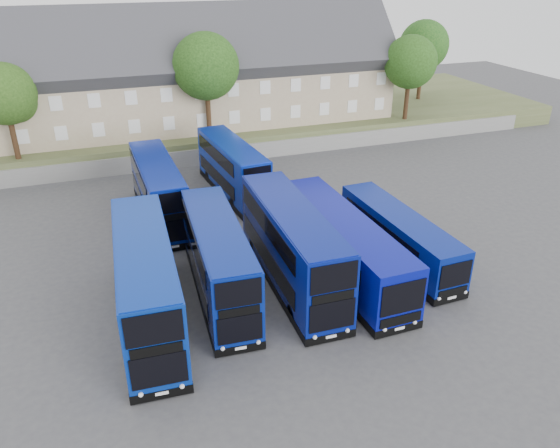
{
  "coord_description": "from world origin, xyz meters",
  "views": [
    {
      "loc": [
        -8.07,
        -21.85,
        16.82
      ],
      "look_at": [
        1.88,
        6.11,
        2.2
      ],
      "focal_mm": 35.0,
      "sensor_mm": 36.0,
      "label": 1
    }
  ],
  "objects": [
    {
      "name": "dd_front_right",
      "position": [
        1.45,
        2.93,
        2.25
      ],
      "size": [
        2.9,
        11.6,
        4.59
      ],
      "rotation": [
        0.0,
        0.0,
        -0.02
      ],
      "color": "navy",
      "rests_on": "ground"
    },
    {
      "name": "dd_front_mid",
      "position": [
        -2.69,
        3.11,
        2.08
      ],
      "size": [
        3.09,
        10.79,
        4.24
      ],
      "rotation": [
        0.0,
        0.0,
        -0.06
      ],
      "color": "navy",
      "rests_on": "ground"
    },
    {
      "name": "terrace_row",
      "position": [
        -3.0,
        30.0,
        6.6
      ],
      "size": [
        48.0,
        10.4,
        11.2
      ],
      "color": "tan",
      "rests_on": "earth_bank"
    },
    {
      "name": "dd_front_left",
      "position": [
        -6.63,
        1.84,
        2.26
      ],
      "size": [
        3.24,
        11.67,
        4.59
      ],
      "rotation": [
        0.0,
        0.0,
        -0.05
      ],
      "color": "navy",
      "rests_on": "ground"
    },
    {
      "name": "coach_east_b",
      "position": [
        8.58,
        3.41,
        1.44
      ],
      "size": [
        2.66,
        10.85,
        2.94
      ],
      "rotation": [
        0.0,
        0.0,
        0.04
      ],
      "color": "navy",
      "rests_on": "ground"
    },
    {
      "name": "tree_east",
      "position": [
        22.15,
        25.1,
        7.39
      ],
      "size": [
        5.12,
        5.12,
        8.16
      ],
      "color": "#382314",
      "rests_on": "earth_bank"
    },
    {
      "name": "tree_west",
      "position": [
        -13.85,
        25.1,
        7.05
      ],
      "size": [
        4.8,
        4.8,
        7.65
      ],
      "color": "#382314",
      "rests_on": "earth_bank"
    },
    {
      "name": "earth_bank",
      "position": [
        0.0,
        34.0,
        1.0
      ],
      "size": [
        80.0,
        20.0,
        2.0
      ],
      "primitive_type": "cube",
      "color": "#4C5630",
      "rests_on": "ground"
    },
    {
      "name": "dd_rear_left",
      "position": [
        -4.3,
        14.0,
        2.06
      ],
      "size": [
        2.62,
        10.63,
        4.2
      ],
      "rotation": [
        0.0,
        0.0,
        0.02
      ],
      "color": "#071D90",
      "rests_on": "ground"
    },
    {
      "name": "dd_rear_right",
      "position": [
        1.75,
        16.68,
        2.0
      ],
      "size": [
        3.22,
        10.43,
        4.08
      ],
      "rotation": [
        0.0,
        0.0,
        0.08
      ],
      "color": "#0925A7",
      "rests_on": "ground"
    },
    {
      "name": "ground",
      "position": [
        0.0,
        0.0,
        0.0
      ],
      "size": [
        120.0,
        120.0,
        0.0
      ],
      "primitive_type": "plane",
      "color": "#414145",
      "rests_on": "ground"
    },
    {
      "name": "coach_east_a",
      "position": [
        4.62,
        3.08,
        1.73
      ],
      "size": [
        2.96,
        12.97,
        3.53
      ],
      "rotation": [
        0.0,
        0.0,
        0.02
      ],
      "color": "#070F92",
      "rests_on": "ground"
    },
    {
      "name": "retaining_wall",
      "position": [
        0.0,
        24.0,
        0.75
      ],
      "size": [
        70.0,
        0.4,
        1.5
      ],
      "primitive_type": "cube",
      "color": "slate",
      "rests_on": "ground"
    },
    {
      "name": "tree_far",
      "position": [
        28.15,
        32.1,
        7.73
      ],
      "size": [
        5.44,
        5.44,
        8.67
      ],
      "color": "#382314",
      "rests_on": "earth_bank"
    },
    {
      "name": "tree_mid",
      "position": [
        2.15,
        25.6,
        8.07
      ],
      "size": [
        5.76,
        5.76,
        9.18
      ],
      "color": "#382314",
      "rests_on": "earth_bank"
    }
  ]
}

